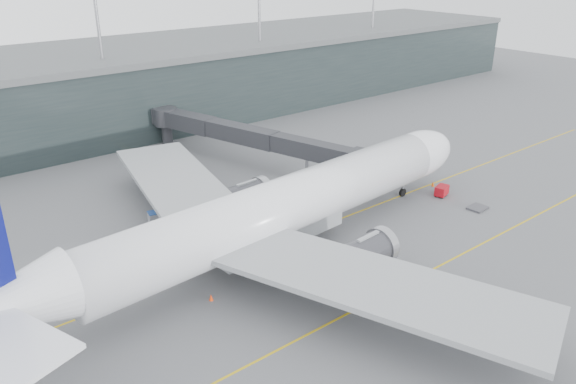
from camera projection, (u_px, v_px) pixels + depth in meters
ground at (230, 241)px, 69.60m from camera, size 320.00×320.00×0.00m
taxiline_a at (248, 254)px, 66.73m from camera, size 160.00×0.25×0.02m
taxiline_b at (341, 317)px, 55.29m from camera, size 160.00×0.25×0.02m
taxiline_lead_main at (186, 183)px, 86.77m from camera, size 0.25×60.00×0.02m
terminal at (62, 94)px, 108.06m from camera, size 240.00×36.00×29.00m
main_aircraft at (278, 210)px, 64.83m from camera, size 71.26×66.81×19.98m
jet_bridge at (242, 131)px, 94.78m from camera, size 15.35×44.96×6.87m
gse_cart at (442, 190)px, 82.11m from camera, size 2.57×2.01×1.54m
baggage_dolly at (477, 208)px, 78.24m from camera, size 2.79×2.30×0.26m
uld_a at (155, 218)px, 73.34m from camera, size 2.31×2.01×1.83m
uld_b at (171, 209)px, 75.66m from camera, size 2.30×1.84×2.08m
uld_c at (179, 206)px, 77.09m from camera, size 2.24×2.01×1.68m
cone_nose at (433, 184)px, 85.64m from camera, size 0.49×0.49×0.78m
cone_wing_stbd at (392, 283)px, 60.28m from camera, size 0.42×0.42×0.67m
cone_wing_port at (225, 196)px, 81.62m from camera, size 0.47×0.47×0.74m
cone_tail at (211, 297)px, 57.77m from camera, size 0.45×0.45×0.72m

